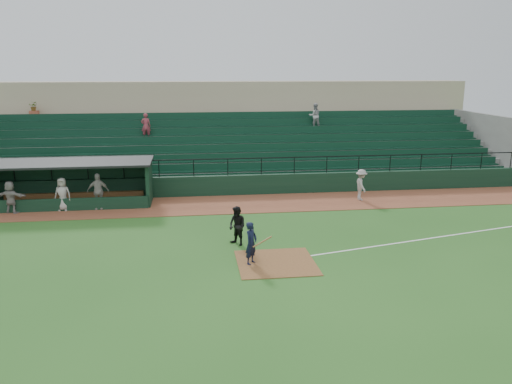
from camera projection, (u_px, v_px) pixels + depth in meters
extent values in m
plane|color=#25561C|center=(272.00, 254.00, 20.70)|extent=(90.00, 90.00, 0.00)
cube|color=brown|center=(249.00, 204.00, 28.41)|extent=(40.00, 4.00, 0.03)
cube|color=brown|center=(276.00, 263.00, 19.73)|extent=(3.00, 3.00, 0.03)
cube|color=white|center=(443.00, 236.00, 22.86)|extent=(17.49, 4.44, 0.01)
cube|color=black|center=(245.00, 185.00, 30.39)|extent=(36.00, 0.35, 1.20)
cylinder|color=black|center=(245.00, 158.00, 30.02)|extent=(36.00, 0.06, 0.06)
cube|color=slate|center=(237.00, 152.00, 34.83)|extent=(36.00, 9.00, 3.60)
cube|color=#0D3321|center=(238.00, 147.00, 34.25)|extent=(34.56, 8.00, 4.05)
cube|color=slate|center=(483.00, 143.00, 37.08)|extent=(0.35, 9.50, 4.20)
cube|color=tan|center=(229.00, 122.00, 40.77)|extent=(38.00, 3.00, 6.40)
cube|color=slate|center=(231.00, 118.00, 38.73)|extent=(36.00, 2.00, 0.20)
cylinder|color=#A55138|center=(35.00, 115.00, 36.74)|extent=(0.70, 0.70, 0.60)
imported|color=#2D5923|center=(34.00, 106.00, 36.59)|extent=(0.59, 0.51, 0.66)
imported|color=#A6A6A6|center=(315.00, 116.00, 36.78)|extent=(0.87, 0.68, 1.79)
imported|color=#8E343F|center=(146.00, 126.00, 34.42)|extent=(0.64, 0.42, 1.75)
cube|color=black|center=(76.00, 180.00, 29.23)|extent=(8.50, 0.20, 2.30)
cube|color=black|center=(149.00, 182.00, 28.51)|extent=(0.20, 2.60, 2.30)
cube|color=black|center=(69.00, 163.00, 27.69)|extent=(8.90, 3.20, 0.12)
cube|color=olive|center=(76.00, 196.00, 29.05)|extent=(7.65, 0.40, 0.50)
cube|color=black|center=(66.00, 205.00, 26.86)|extent=(8.50, 0.12, 0.70)
imported|color=black|center=(251.00, 243.00, 19.45)|extent=(0.69, 0.73, 1.68)
cylinder|color=olive|center=(262.00, 242.00, 19.28)|extent=(0.79, 0.34, 0.35)
imported|color=black|center=(237.00, 226.00, 21.59)|extent=(1.01, 1.04, 1.68)
imported|color=#9F9A95|center=(361.00, 185.00, 28.96)|extent=(0.69, 1.16, 1.77)
imported|color=#9A9690|center=(98.00, 191.00, 27.05)|extent=(1.14, 0.47, 1.94)
imported|color=#ABA6A0|center=(63.00, 194.00, 26.82)|extent=(0.92, 0.66, 1.76)
imported|color=gray|center=(11.00, 197.00, 26.32)|extent=(1.65, 0.98, 1.70)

